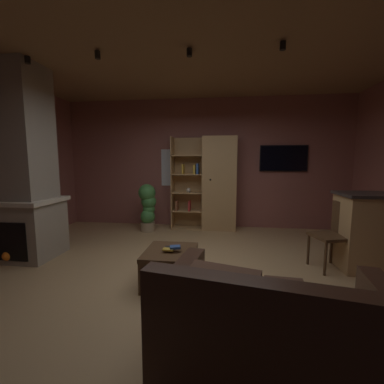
% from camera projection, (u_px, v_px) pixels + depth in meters
% --- Properties ---
extents(floor, '(6.29, 5.24, 0.02)m').
position_uv_depth(floor, '(188.00, 278.00, 3.18)').
color(floor, tan).
rests_on(floor, ground).
extents(wall_back, '(6.41, 0.06, 2.86)m').
position_uv_depth(wall_back, '(204.00, 164.00, 5.62)').
color(wall_back, '#8E544C').
rests_on(wall_back, ground).
extents(ceiling, '(6.29, 5.24, 0.02)m').
position_uv_depth(ceiling, '(188.00, 38.00, 2.83)').
color(ceiling, '#8E6B47').
extents(window_pane_back, '(0.76, 0.01, 0.83)m').
position_uv_depth(window_pane_back, '(178.00, 168.00, 5.67)').
color(window_pane_back, white).
extents(stone_fireplace, '(1.03, 0.83, 2.86)m').
position_uv_depth(stone_fireplace, '(20.00, 173.00, 3.73)').
color(stone_fireplace, gray).
rests_on(stone_fireplace, ground).
extents(bookshelf_cabinet, '(1.39, 0.41, 2.00)m').
position_uv_depth(bookshelf_cabinet, '(215.00, 184.00, 5.37)').
color(bookshelf_cabinet, tan).
rests_on(bookshelf_cabinet, ground).
extents(leather_couch, '(1.65, 1.18, 0.84)m').
position_uv_depth(leather_couch, '(270.00, 336.00, 1.67)').
color(leather_couch, '#382116').
rests_on(leather_couch, ground).
extents(coffee_table, '(0.60, 0.66, 0.41)m').
position_uv_depth(coffee_table, '(170.00, 257.00, 2.98)').
color(coffee_table, '#4C331E').
rests_on(coffee_table, ground).
extents(table_book_0, '(0.11, 0.11, 0.02)m').
position_uv_depth(table_book_0, '(169.00, 248.00, 3.01)').
color(table_book_0, black).
rests_on(table_book_0, coffee_table).
extents(table_book_1, '(0.14, 0.10, 0.02)m').
position_uv_depth(table_book_1, '(169.00, 249.00, 2.90)').
color(table_book_1, gold).
rests_on(table_book_1, coffee_table).
extents(table_book_2, '(0.14, 0.12, 0.03)m').
position_uv_depth(table_book_2, '(175.00, 247.00, 2.91)').
color(table_book_2, '#2D4C8C').
rests_on(table_book_2, coffee_table).
extents(dining_chair, '(0.52, 0.52, 0.92)m').
position_uv_depth(dining_chair, '(335.00, 231.00, 3.38)').
color(dining_chair, '#4C331E').
rests_on(dining_chair, ground).
extents(potted_floor_plant, '(0.37, 0.36, 1.00)m').
position_uv_depth(potted_floor_plant, '(148.00, 206.00, 5.26)').
color(potted_floor_plant, '#9E896B').
rests_on(potted_floor_plant, ground).
extents(wall_mounted_tv, '(0.99, 0.06, 0.56)m').
position_uv_depth(wall_mounted_tv, '(283.00, 158.00, 5.34)').
color(wall_mounted_tv, black).
extents(track_light_spot_0, '(0.07, 0.07, 0.09)m').
position_uv_depth(track_light_spot_0, '(28.00, 60.00, 3.25)').
color(track_light_spot_0, black).
extents(track_light_spot_1, '(0.07, 0.07, 0.09)m').
position_uv_depth(track_light_spot_1, '(98.00, 55.00, 3.09)').
color(track_light_spot_1, black).
extents(track_light_spot_2, '(0.07, 0.07, 0.09)m').
position_uv_depth(track_light_spot_2, '(189.00, 52.00, 3.02)').
color(track_light_spot_2, black).
extents(track_light_spot_3, '(0.07, 0.07, 0.09)m').
position_uv_depth(track_light_spot_3, '(283.00, 46.00, 2.85)').
color(track_light_spot_3, black).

